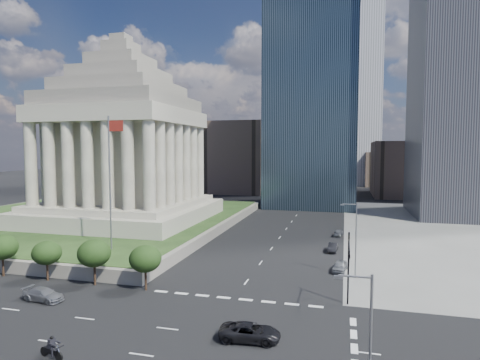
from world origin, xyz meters
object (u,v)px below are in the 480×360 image
(street_lamp_south, at_px, (367,350))
(suv_grey, at_px, (43,295))
(flagpole, at_px, (111,175))
(motorcycle_trail, at_px, (51,347))
(parked_sedan_mid, at_px, (333,248))
(parked_sedan_far, at_px, (338,233))
(street_lamp_north, at_px, (355,236))
(war_memorial, at_px, (123,129))
(traffic_signal_ne, at_px, (349,262))
(pickup_truck, at_px, (250,332))
(parked_sedan_near, at_px, (340,266))

(street_lamp_south, relative_size, suv_grey, 2.05)
(flagpole, bearing_deg, motorcycle_trail, -67.16)
(flagpole, xyz_separation_m, parked_sedan_mid, (32.05, 14.59, -12.44))
(suv_grey, bearing_deg, parked_sedan_far, -30.29)
(flagpole, distance_m, street_lamp_north, 35.95)
(war_memorial, height_order, suv_grey, war_memorial)
(war_memorial, relative_size, flagpole, 1.95)
(parked_sedan_far, distance_m, motorcycle_trail, 57.75)
(traffic_signal_ne, height_order, pickup_truck, traffic_signal_ne)
(parked_sedan_mid, bearing_deg, parked_sedan_near, -78.34)
(street_lamp_south, height_order, parked_sedan_mid, street_lamp_south)
(parked_sedan_mid, bearing_deg, parked_sedan_far, 91.87)
(street_lamp_north, xyz_separation_m, parked_sedan_far, (-2.42, 26.15, -5.01))
(street_lamp_north, height_order, parked_sedan_near, street_lamp_north)
(flagpole, height_order, parked_sedan_near, flagpole)
(war_memorial, height_order, parked_sedan_near, war_memorial)
(flagpole, relative_size, pickup_truck, 3.68)
(war_memorial, distance_m, pickup_truck, 61.25)
(flagpole, relative_size, motorcycle_trail, 7.73)
(war_memorial, bearing_deg, parked_sedan_near, -24.01)
(traffic_signal_ne, bearing_deg, street_lamp_south, -87.59)
(street_lamp_south, bearing_deg, parked_sedan_mid, 93.98)
(war_memorial, xyz_separation_m, pickup_truck, (38.08, -43.30, -20.64))
(street_lamp_north, distance_m, pickup_truck, 22.85)
(parked_sedan_near, relative_size, parked_sedan_mid, 1.05)
(flagpole, relative_size, street_lamp_south, 2.00)
(street_lamp_north, relative_size, pickup_truck, 1.84)
(traffic_signal_ne, bearing_deg, flagpole, 163.29)
(street_lamp_south, bearing_deg, traffic_signal_ne, 92.41)
(war_memorial, relative_size, suv_grey, 7.98)
(parked_sedan_near, bearing_deg, flagpole, -165.53)
(parked_sedan_far, bearing_deg, traffic_signal_ne, -78.86)
(flagpole, distance_m, pickup_truck, 34.59)
(parked_sedan_far, bearing_deg, flagpole, -131.63)
(traffic_signal_ne, bearing_deg, war_memorial, 143.58)
(traffic_signal_ne, distance_m, pickup_truck, 13.12)
(parked_sedan_far, bearing_deg, parked_sedan_mid, -84.40)
(flagpole, relative_size, street_lamp_north, 2.00)
(war_memorial, distance_m, parked_sedan_far, 49.57)
(pickup_truck, height_order, parked_sedan_mid, pickup_truck)
(parked_sedan_near, xyz_separation_m, parked_sedan_mid, (-1.27, 10.86, -0.06))
(traffic_signal_ne, distance_m, street_lamp_south, 19.72)
(war_memorial, xyz_separation_m, flagpole, (12.17, -24.00, -8.29))
(parked_sedan_mid, bearing_deg, war_memorial, 172.96)
(parked_sedan_mid, bearing_deg, suv_grey, -130.08)
(street_lamp_north, relative_size, parked_sedan_far, 2.60)
(street_lamp_south, distance_m, parked_sedan_far, 57.42)
(traffic_signal_ne, xyz_separation_m, parked_sedan_mid, (-2.27, 24.90, -4.58))
(traffic_signal_ne, relative_size, parked_sedan_near, 1.87)
(flagpole, bearing_deg, parked_sedan_far, 39.67)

